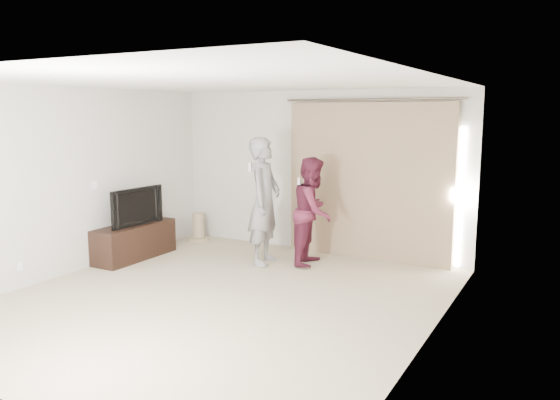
% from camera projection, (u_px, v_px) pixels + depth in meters
% --- Properties ---
extents(floor, '(5.50, 5.50, 0.00)m').
position_uv_depth(floor, '(219.00, 300.00, 6.63)').
color(floor, '#BBAA8C').
rests_on(floor, ground).
extents(wall_back, '(5.00, 0.04, 2.60)m').
position_uv_depth(wall_back, '(317.00, 172.00, 8.79)').
color(wall_back, beige).
rests_on(wall_back, ground).
extents(wall_left, '(0.04, 5.50, 2.60)m').
position_uv_depth(wall_left, '(71.00, 181.00, 7.61)').
color(wall_left, beige).
rests_on(wall_left, ground).
extents(ceiling, '(5.00, 5.50, 0.01)m').
position_uv_depth(ceiling, '(215.00, 81.00, 6.21)').
color(ceiling, white).
rests_on(ceiling, wall_back).
extents(curtain, '(2.80, 0.11, 2.46)m').
position_uv_depth(curtain, '(369.00, 182.00, 8.31)').
color(curtain, tan).
rests_on(curtain, ground).
extents(tv_console, '(0.48, 1.40, 0.54)m').
position_uv_depth(tv_console, '(134.00, 241.00, 8.48)').
color(tv_console, black).
rests_on(tv_console, ground).
extents(tv, '(0.19, 1.01, 0.58)m').
position_uv_depth(tv, '(133.00, 206.00, 8.39)').
color(tv, black).
rests_on(tv, tv_console).
extents(scratching_post, '(0.37, 0.37, 0.50)m').
position_uv_depth(scratching_post, '(199.00, 230.00, 9.63)').
color(scratching_post, tan).
rests_on(scratching_post, ground).
extents(person_man, '(0.56, 0.76, 1.89)m').
position_uv_depth(person_man, '(264.00, 201.00, 8.10)').
color(person_man, gray).
rests_on(person_man, ground).
extents(person_woman, '(0.72, 0.86, 1.61)m').
position_uv_depth(person_woman, '(313.00, 211.00, 8.09)').
color(person_woman, '#581C30').
rests_on(person_woman, ground).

